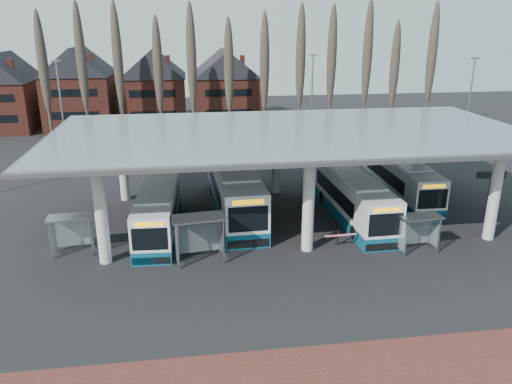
{
  "coord_description": "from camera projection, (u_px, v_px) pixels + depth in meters",
  "views": [
    {
      "loc": [
        -7.01,
        -24.69,
        13.24
      ],
      "look_at": [
        -2.52,
        7.0,
        2.35
      ],
      "focal_mm": 35.0,
      "sensor_mm": 36.0,
      "label": 1
    }
  ],
  "objects": [
    {
      "name": "barrier",
      "position": [
        340.0,
        236.0,
        30.73
      ],
      "size": [
        2.01,
        0.59,
        1.0
      ],
      "rotation": [
        0.0,
        0.0,
        0.05
      ],
      "color": "black",
      "rests_on": "ground"
    },
    {
      "name": "lamp_post_a",
      "position": [
        63.0,
        115.0,
        44.85
      ],
      "size": [
        0.8,
        0.16,
        10.17
      ],
      "color": "slate",
      "rests_on": "ground"
    },
    {
      "name": "bus_1",
      "position": [
        234.0,
        190.0,
        36.28
      ],
      "size": [
        3.21,
        13.12,
        3.62
      ],
      "rotation": [
        0.0,
        0.0,
        0.03
      ],
      "color": "white",
      "rests_on": "ground"
    },
    {
      "name": "shelter_1",
      "position": [
        199.0,
        228.0,
        28.64
      ],
      "size": [
        3.18,
        1.87,
        2.8
      ],
      "rotation": [
        0.0,
        0.0,
        0.12
      ],
      "color": "gray",
      "rests_on": "ground"
    },
    {
      "name": "shelter_2",
      "position": [
        418.0,
        225.0,
        30.01
      ],
      "size": [
        2.6,
        1.44,
        2.33
      ],
      "rotation": [
        0.0,
        0.0,
        0.07
      ],
      "color": "gray",
      "rests_on": "ground"
    },
    {
      "name": "shelter_0",
      "position": [
        71.0,
        226.0,
        29.72
      ],
      "size": [
        2.69,
        1.52,
        2.4
      ],
      "rotation": [
        0.0,
        0.0,
        0.09
      ],
      "color": "gray",
      "rests_on": "ground"
    },
    {
      "name": "lamp_post_b",
      "position": [
        312.0,
        103.0,
        51.78
      ],
      "size": [
        0.8,
        0.16,
        10.17
      ],
      "color": "slate",
      "rests_on": "ground"
    },
    {
      "name": "townhouse_row",
      "position": [
        117.0,
        81.0,
        65.57
      ],
      "size": [
        36.8,
        10.3,
        12.25
      ],
      "color": "maroon",
      "rests_on": "ground"
    },
    {
      "name": "bus_0",
      "position": [
        159.0,
        209.0,
        33.33
      ],
      "size": [
        2.83,
        10.96,
        3.02
      ],
      "rotation": [
        0.0,
        0.0,
        -0.05
      ],
      "color": "white",
      "rests_on": "ground"
    },
    {
      "name": "bus_3",
      "position": [
        400.0,
        179.0,
        39.7
      ],
      "size": [
        2.59,
        11.2,
        3.1
      ],
      "rotation": [
        0.0,
        0.0,
        -0.02
      ],
      "color": "white",
      "rests_on": "ground"
    },
    {
      "name": "station_canopy",
      "position": [
        291.0,
        139.0,
        34.0
      ],
      "size": [
        32.0,
        16.0,
        6.34
      ],
      "color": "silver",
      "rests_on": "ground"
    },
    {
      "name": "ground",
      "position": [
        317.0,
        268.0,
        28.33
      ],
      "size": [
        140.0,
        140.0,
        0.0
      ],
      "primitive_type": "plane",
      "color": "black",
      "rests_on": "ground"
    },
    {
      "name": "poplar_row",
      "position": [
        246.0,
        64.0,
        56.44
      ],
      "size": [
        45.1,
        1.1,
        14.5
      ],
      "color": "#473D33",
      "rests_on": "ground"
    },
    {
      "name": "lamp_post_c",
      "position": [
        468.0,
        109.0,
        48.02
      ],
      "size": [
        0.8,
        0.16,
        10.17
      ],
      "color": "slate",
      "rests_on": "ground"
    },
    {
      "name": "info_sign_1",
      "position": [
        491.0,
        178.0,
        35.81
      ],
      "size": [
        2.12,
        0.35,
        3.16
      ],
      "rotation": [
        0.0,
        0.0,
        -0.11
      ],
      "color": "black",
      "rests_on": "ground"
    },
    {
      "name": "bus_2",
      "position": [
        352.0,
        197.0,
        35.33
      ],
      "size": [
        2.76,
        11.61,
        3.21
      ],
      "rotation": [
        0.0,
        0.0,
        0.02
      ],
      "color": "white",
      "rests_on": "ground"
    }
  ]
}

